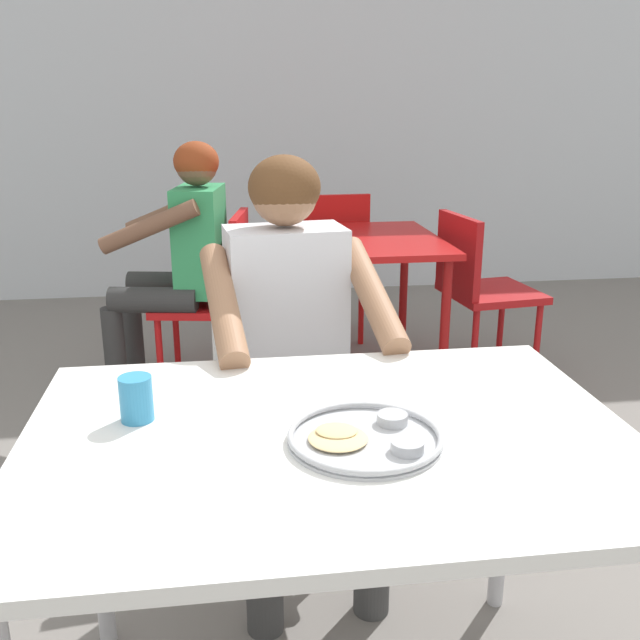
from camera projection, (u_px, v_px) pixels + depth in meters
back_wall at (236, 47)px, 4.82m from camera, size 12.00×0.12×3.40m
table_foreground at (330, 465)px, 1.41m from camera, size 1.19×0.86×0.76m
thali_tray at (366, 437)px, 1.34m from camera, size 0.30×0.30×0.03m
drinking_cup at (136, 397)px, 1.42m from camera, size 0.07×0.07×0.09m
chair_foreground at (281, 387)px, 2.31m from camera, size 0.47×0.45×0.81m
diner_foreground at (293, 335)px, 2.04m from camera, size 0.53×0.58×1.23m
table_background_red at (348, 255)px, 3.44m from camera, size 0.89×0.87×0.73m
chair_red_left at (218, 290)px, 3.42m from camera, size 0.49×0.50×0.86m
chair_red_right at (478, 283)px, 3.50m from camera, size 0.47×0.49×0.84m
chair_red_far at (332, 256)px, 4.07m from camera, size 0.40×0.44×0.87m
patron_background at (181, 246)px, 3.33m from camera, size 0.60×0.56×1.19m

